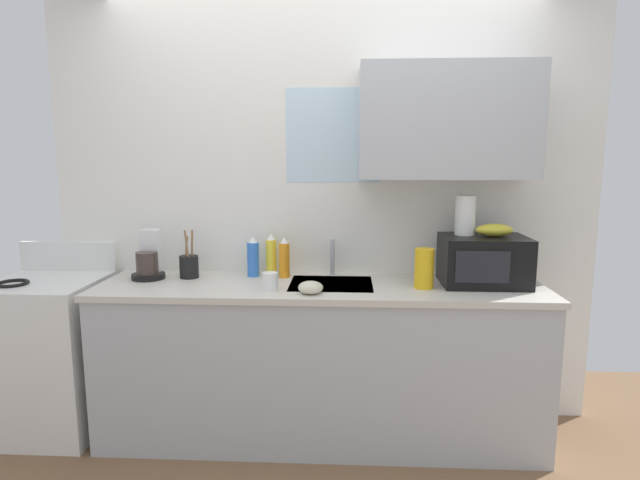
# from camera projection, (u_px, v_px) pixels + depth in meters

# --- Properties ---
(kitchen_wall_assembly) EXTENTS (3.25, 0.42, 2.50)m
(kitchen_wall_assembly) POSITION_uv_depth(u_px,v_px,m) (345.00, 198.00, 3.11)
(kitchen_wall_assembly) COLOR white
(kitchen_wall_assembly) RESTS_ON ground
(counter_unit) EXTENTS (2.48, 0.63, 0.90)m
(counter_unit) POSITION_uv_depth(u_px,v_px,m) (320.00, 360.00, 2.96)
(counter_unit) COLOR #B2B7BC
(counter_unit) RESTS_ON ground
(sink_faucet) EXTENTS (0.03, 0.03, 0.22)m
(sink_faucet) POSITION_uv_depth(u_px,v_px,m) (332.00, 257.00, 3.10)
(sink_faucet) COLOR #B2B5BA
(sink_faucet) RESTS_ON counter_unit
(stove_range) EXTENTS (0.60, 0.60, 1.08)m
(stove_range) POSITION_uv_depth(u_px,v_px,m) (51.00, 354.00, 3.04)
(stove_range) COLOR white
(stove_range) RESTS_ON ground
(microwave) EXTENTS (0.46, 0.35, 0.27)m
(microwave) POSITION_uv_depth(u_px,v_px,m) (484.00, 260.00, 2.86)
(microwave) COLOR black
(microwave) RESTS_ON counter_unit
(banana_bunch) EXTENTS (0.20, 0.11, 0.07)m
(banana_bunch) POSITION_uv_depth(u_px,v_px,m) (494.00, 230.00, 2.84)
(banana_bunch) COLOR gold
(banana_bunch) RESTS_ON microwave
(paper_towel_roll) EXTENTS (0.11, 0.11, 0.22)m
(paper_towel_roll) POSITION_uv_depth(u_px,v_px,m) (465.00, 215.00, 2.88)
(paper_towel_roll) COLOR white
(paper_towel_roll) RESTS_ON microwave
(coffee_maker) EXTENTS (0.19, 0.21, 0.28)m
(coffee_maker) POSITION_uv_depth(u_px,v_px,m) (149.00, 260.00, 3.03)
(coffee_maker) COLOR black
(coffee_maker) RESTS_ON counter_unit
(dish_soap_bottle_orange) EXTENTS (0.06, 0.06, 0.24)m
(dish_soap_bottle_orange) POSITION_uv_depth(u_px,v_px,m) (284.00, 258.00, 3.04)
(dish_soap_bottle_orange) COLOR orange
(dish_soap_bottle_orange) RESTS_ON counter_unit
(dish_soap_bottle_yellow) EXTENTS (0.06, 0.06, 0.25)m
(dish_soap_bottle_yellow) POSITION_uv_depth(u_px,v_px,m) (271.00, 256.00, 3.09)
(dish_soap_bottle_yellow) COLOR yellow
(dish_soap_bottle_yellow) RESTS_ON counter_unit
(dish_soap_bottle_blue) EXTENTS (0.07, 0.07, 0.24)m
(dish_soap_bottle_blue) POSITION_uv_depth(u_px,v_px,m) (253.00, 258.00, 3.07)
(dish_soap_bottle_blue) COLOR blue
(dish_soap_bottle_blue) RESTS_ON counter_unit
(cereal_canister) EXTENTS (0.10, 0.10, 0.22)m
(cereal_canister) POSITION_uv_depth(u_px,v_px,m) (424.00, 268.00, 2.79)
(cereal_canister) COLOR gold
(cereal_canister) RESTS_ON counter_unit
(mug_white) EXTENTS (0.08, 0.08, 0.09)m
(mug_white) POSITION_uv_depth(u_px,v_px,m) (270.00, 281.00, 2.75)
(mug_white) COLOR white
(mug_white) RESTS_ON counter_unit
(utensil_crock) EXTENTS (0.11, 0.11, 0.28)m
(utensil_crock) POSITION_uv_depth(u_px,v_px,m) (189.00, 266.00, 3.03)
(utensil_crock) COLOR black
(utensil_crock) RESTS_ON counter_unit
(small_bowl) EXTENTS (0.13, 0.13, 0.06)m
(small_bowl) POSITION_uv_depth(u_px,v_px,m) (311.00, 287.00, 2.68)
(small_bowl) COLOR beige
(small_bowl) RESTS_ON counter_unit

